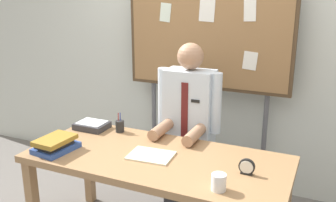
% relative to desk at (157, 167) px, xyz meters
% --- Properties ---
extents(back_wall, '(6.40, 0.08, 2.70)m').
position_rel_desk_xyz_m(back_wall, '(0.00, 1.24, 0.68)').
color(back_wall, silver).
rests_on(back_wall, ground_plane).
extents(desk, '(1.82, 0.81, 0.75)m').
position_rel_desk_xyz_m(desk, '(0.00, 0.00, 0.00)').
color(desk, '#9E754C').
rests_on(desk, ground_plane).
extents(person, '(0.55, 0.56, 1.46)m').
position_rel_desk_xyz_m(person, '(0.00, 0.61, 0.02)').
color(person, '#2D2D33').
rests_on(person, ground_plane).
extents(bulletin_board, '(1.51, 0.09, 1.97)m').
position_rel_desk_xyz_m(bulletin_board, '(0.00, 1.03, 0.79)').
color(bulletin_board, '#4C3823').
rests_on(bulletin_board, ground_plane).
extents(book_stack, '(0.25, 0.32, 0.10)m').
position_rel_desk_xyz_m(book_stack, '(-0.70, -0.22, 0.13)').
color(book_stack, '#2D4C99').
rests_on(book_stack, desk).
extents(open_notebook, '(0.32, 0.25, 0.01)m').
position_rel_desk_xyz_m(open_notebook, '(-0.04, -0.02, 0.09)').
color(open_notebook, '#F4EFCC').
rests_on(open_notebook, desk).
extents(desk_clock, '(0.10, 0.04, 0.10)m').
position_rel_desk_xyz_m(desk_clock, '(0.63, -0.01, 0.13)').
color(desk_clock, black).
rests_on(desk_clock, desk).
extents(coffee_mug, '(0.09, 0.09, 0.10)m').
position_rel_desk_xyz_m(coffee_mug, '(0.53, -0.27, 0.13)').
color(coffee_mug, white).
rests_on(coffee_mug, desk).
extents(pen_holder, '(0.07, 0.07, 0.16)m').
position_rel_desk_xyz_m(pen_holder, '(-0.48, 0.30, 0.13)').
color(pen_holder, '#262626').
rests_on(pen_holder, desk).
extents(paper_tray, '(0.26, 0.20, 0.06)m').
position_rel_desk_xyz_m(paper_tray, '(-0.73, 0.27, 0.11)').
color(paper_tray, '#333338').
rests_on(paper_tray, desk).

